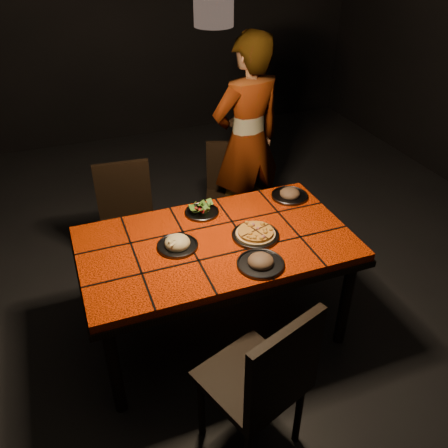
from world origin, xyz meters
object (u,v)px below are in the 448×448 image
object	(u,v)px
chair_near	(265,379)
chair_far_right	(230,188)
dining_table	(216,251)
diner	(247,142)
plate_pasta	(177,244)
chair_far_left	(127,215)
plate_pizza	(255,234)

from	to	relation	value
chair_near	chair_far_right	xyz separation A→B (m)	(0.56, 1.86, -0.07)
dining_table	diner	bearing A→B (deg)	58.29
dining_table	plate_pasta	size ratio (longest dim) A/B	6.76
dining_table	plate_pasta	bearing A→B (deg)	176.65
diner	chair_far_right	bearing A→B (deg)	7.74
chair_far_right	diner	world-z (taller)	diner
chair_near	chair_far_left	bearing A→B (deg)	-99.49
dining_table	chair_near	bearing A→B (deg)	-95.18
plate_pizza	diner	bearing A→B (deg)	69.38
dining_table	chair_far_right	world-z (taller)	chair_far_right
dining_table	plate_pasta	world-z (taller)	plate_pasta
diner	dining_table	bearing A→B (deg)	47.59
dining_table	diner	world-z (taller)	diner
plate_pizza	plate_pasta	distance (m)	0.47
chair_far_left	dining_table	bearing A→B (deg)	-60.23
chair_far_left	plate_pasta	xyz separation A→B (m)	(0.16, -0.84, 0.26)
chair_far_right	plate_pasta	xyz separation A→B (m)	(-0.71, -0.97, 0.28)
dining_table	plate_pizza	bearing A→B (deg)	-12.08
chair_near	diner	xyz separation A→B (m)	(0.72, 1.91, 0.29)
plate_pizza	plate_pasta	size ratio (longest dim) A/B	1.24
dining_table	plate_pizza	xyz separation A→B (m)	(0.23, -0.05, 0.10)
chair_far_left	diner	xyz separation A→B (m)	(1.03, 0.18, 0.34)
plate_pizza	plate_pasta	xyz separation A→B (m)	(-0.47, 0.06, 0.00)
dining_table	plate_pizza	size ratio (longest dim) A/B	5.45
chair_near	plate_pasta	bearing A→B (deg)	-99.82
chair_near	plate_pasta	world-z (taller)	chair_near
chair_near	plate_pizza	bearing A→B (deg)	-130.31
dining_table	chair_near	size ratio (longest dim) A/B	1.67
plate_pasta	dining_table	bearing A→B (deg)	-3.35
chair_near	dining_table	bearing A→B (deg)	-114.82
diner	chair_near	bearing A→B (deg)	58.66
chair_near	plate_pasta	distance (m)	0.93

